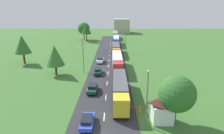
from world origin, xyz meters
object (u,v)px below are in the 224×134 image
at_px(truck_fourth, 116,40).
at_px(truck_fifth, 115,35).
at_px(car_lead, 87,121).
at_px(lamppost_lead, 147,96).
at_px(lamppost_third, 125,39).
at_px(car_fourth, 100,60).
at_px(person_lead, 147,104).
at_px(motorcycle_courier, 87,91).
at_px(distant_building, 122,26).
at_px(truck_second, 117,61).
at_px(car_third, 98,71).
at_px(lamppost_second, 83,53).
at_px(tree_pine, 22,45).
at_px(barrier_gate, 135,109).
at_px(car_second, 93,88).
at_px(tree_birch, 84,28).
at_px(tree_oak, 86,29).
at_px(truck_lead, 120,88).
at_px(guard_booth, 162,110).
at_px(truck_third, 116,49).
at_px(person_second, 169,116).
at_px(tree_maple, 55,56).
at_px(tree_elm, 177,94).

xyz_separation_m(truck_fourth, truck_fifth, (-0.35, 19.02, 0.02)).
xyz_separation_m(truck_fifth, car_lead, (-4.53, -82.34, -1.31)).
xyz_separation_m(lamppost_lead, lamppost_third, (-0.04, 49.69, 0.26)).
bearing_deg(car_fourth, person_lead, -71.33).
relative_size(motorcycle_courier, distant_building, 0.17).
height_order(truck_second, truck_fifth, truck_second).
bearing_deg(truck_second, car_lead, -99.94).
height_order(car_third, person_lead, person_lead).
relative_size(car_third, lamppost_second, 0.47).
height_order(lamppost_lead, distant_building, distant_building).
distance_m(car_lead, tree_pine, 39.81).
bearing_deg(tree_pine, barrier_gate, -43.48).
distance_m(car_second, tree_birch, 68.82).
distance_m(car_fourth, lamppost_lead, 34.58).
relative_size(truck_fifth, car_fourth, 3.26).
bearing_deg(truck_fifth, car_third, -94.59).
xyz_separation_m(tree_oak, distant_building, (18.65, 36.93, -1.80)).
bearing_deg(car_fourth, truck_second, -53.76).
xyz_separation_m(truck_lead, car_second, (-5.33, 2.98, -1.23)).
xyz_separation_m(guard_booth, lamppost_lead, (-2.54, -1.02, 2.73)).
distance_m(truck_third, distant_building, 64.89).
relative_size(motorcycle_courier, person_second, 1.13).
height_order(truck_second, person_second, truck_second).
xyz_separation_m(truck_fourth, barrier_gate, (2.17, -59.62, -1.39)).
bearing_deg(person_second, tree_maple, 137.01).
bearing_deg(motorcycle_courier, lamppost_lead, -48.28).
bearing_deg(car_third, person_lead, -61.57).
height_order(truck_lead, car_fourth, truck_lead).
distance_m(car_fourth, motorcycle_courier, 22.56).
bearing_deg(truck_third, tree_oak, 117.06).
bearing_deg(tree_oak, tree_birch, 108.24).
distance_m(truck_fourth, car_lead, 63.51).
bearing_deg(car_second, person_lead, -33.91).
xyz_separation_m(truck_fifth, tree_pine, (-27.48, -50.20, 3.69)).
distance_m(truck_fourth, tree_pine, 41.96).
xyz_separation_m(truck_second, motorcycle_courier, (-6.07, -15.68, -1.68)).
distance_m(person_second, lamppost_second, 27.88).
bearing_deg(car_lead, barrier_gate, 27.60).
xyz_separation_m(truck_second, tree_elm, (7.65, -26.12, 2.54)).
xyz_separation_m(truck_fourth, car_third, (-5.15, -40.66, -1.26)).
bearing_deg(car_lead, distant_building, 85.27).
xyz_separation_m(motorcycle_courier, person_second, (13.18, -9.78, 0.36)).
bearing_deg(lamppost_lead, guard_booth, 21.92).
bearing_deg(tree_oak, truck_fourth, -31.87).
relative_size(tree_elm, distant_building, 0.63).
bearing_deg(truck_fourth, truck_second, -90.34).
height_order(lamppost_third, tree_birch, tree_birch).
xyz_separation_m(motorcycle_courier, barrier_gate, (8.46, -7.25, 0.15)).
bearing_deg(car_second, motorcycle_courier, -141.70).
bearing_deg(tree_birch, person_lead, -74.10).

